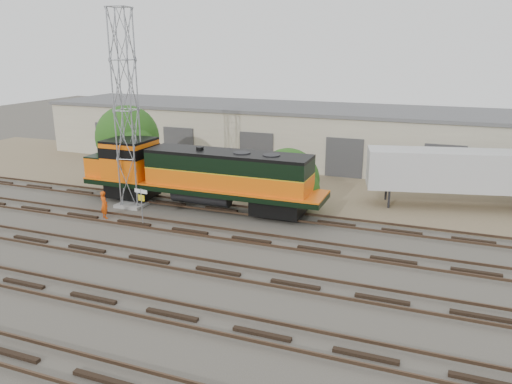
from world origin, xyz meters
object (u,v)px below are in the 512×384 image
(locomotive, at_px, (197,174))
(worker, at_px, (104,205))
(signal_tower, at_px, (127,114))
(semi_trailer, at_px, (469,172))

(locomotive, xyz_separation_m, worker, (-4.62, -4.20, -1.49))
(signal_tower, bearing_deg, semi_trailer, 20.10)
(signal_tower, relative_size, worker, 7.23)
(signal_tower, xyz_separation_m, worker, (-0.15, -2.94, -5.55))
(signal_tower, distance_m, worker, 6.28)
(worker, height_order, semi_trailer, semi_trailer)
(signal_tower, bearing_deg, worker, -93.02)
(semi_trailer, bearing_deg, worker, -166.32)
(signal_tower, height_order, semi_trailer, signal_tower)
(signal_tower, bearing_deg, locomotive, 15.82)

